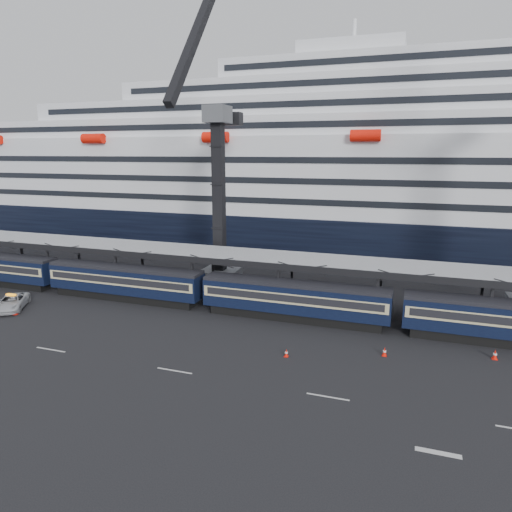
% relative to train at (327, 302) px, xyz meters
% --- Properties ---
extents(ground, '(260.00, 260.00, 0.00)m').
position_rel_train_xyz_m(ground, '(4.65, -10.00, -2.20)').
color(ground, black).
rests_on(ground, ground).
extents(lane_markings, '(111.00, 4.27, 0.02)m').
position_rel_train_xyz_m(lane_markings, '(12.80, -15.23, -2.19)').
color(lane_markings, beige).
rests_on(lane_markings, ground).
extents(train, '(133.05, 3.00, 4.05)m').
position_rel_train_xyz_m(train, '(0.00, 0.00, 0.00)').
color(train, black).
rests_on(train, ground).
extents(canopy, '(130.00, 6.25, 5.53)m').
position_rel_train_xyz_m(canopy, '(4.65, 4.00, 3.05)').
color(canopy, gray).
rests_on(canopy, ground).
extents(cruise_ship, '(214.09, 28.84, 34.00)m').
position_rel_train_xyz_m(cruise_ship, '(3.57, 35.99, 10.14)').
color(cruise_ship, black).
rests_on(cruise_ship, ground).
extents(crane_dark_near, '(4.50, 17.75, 35.08)m').
position_rel_train_xyz_m(crane_dark_near, '(-15.35, 8.59, 9.73)').
color(crane_dark_near, '#484B4F').
rests_on(crane_dark_near, ground).
extents(pickup_truck, '(4.95, 6.04, 1.53)m').
position_rel_train_xyz_m(pickup_truck, '(-33.04, -6.91, -1.44)').
color(pickup_truck, '#B1B3B8').
rests_on(pickup_truck, ground).
extents(traffic_cone_b, '(0.40, 0.40, 0.81)m').
position_rel_train_xyz_m(traffic_cone_b, '(-31.31, -8.20, -1.80)').
color(traffic_cone_b, '#FF1708').
rests_on(traffic_cone_b, ground).
extents(traffic_cone_c, '(0.34, 0.34, 0.69)m').
position_rel_train_xyz_m(traffic_cone_c, '(-1.78, -8.73, -1.86)').
color(traffic_cone_c, '#FF1708').
rests_on(traffic_cone_c, ground).
extents(traffic_cone_d, '(0.39, 0.39, 0.78)m').
position_rel_train_xyz_m(traffic_cone_d, '(5.95, -5.93, -1.82)').
color(traffic_cone_d, '#FF1708').
rests_on(traffic_cone_d, ground).
extents(traffic_cone_e, '(0.42, 0.42, 0.85)m').
position_rel_train_xyz_m(traffic_cone_e, '(14.58, -3.64, -1.78)').
color(traffic_cone_e, '#FF1708').
rests_on(traffic_cone_e, ground).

